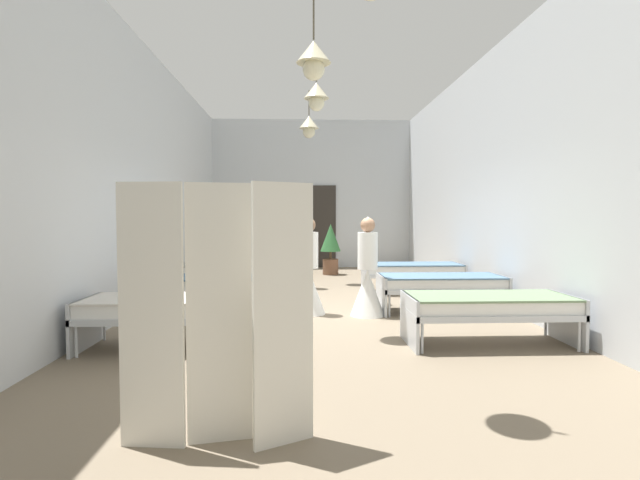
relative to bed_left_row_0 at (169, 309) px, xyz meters
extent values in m
cube|color=#7A6B56|center=(1.83, 1.90, -0.49)|extent=(6.37, 14.13, 0.10)
cube|color=silver|center=(1.83, 8.77, 1.72)|extent=(6.17, 0.20, 4.31)
cube|color=silver|center=(-1.15, 1.90, 1.72)|extent=(0.20, 13.53, 4.31)
cube|color=silver|center=(4.82, 1.90, 1.72)|extent=(0.20, 13.53, 4.31)
cube|color=#2D2823|center=(1.83, 8.65, 0.76)|extent=(1.40, 0.06, 2.40)
cylinder|color=brown|center=(1.66, 0.72, 3.57)|extent=(0.02, 0.02, 0.60)
cone|color=beige|center=(1.66, 0.72, 3.12)|extent=(0.44, 0.44, 0.28)
sphere|color=beige|center=(1.66, 0.72, 2.90)|extent=(0.28, 0.28, 0.28)
cylinder|color=brown|center=(1.77, 3.08, 3.64)|extent=(0.02, 0.02, 0.47)
cone|color=beige|center=(1.77, 3.08, 3.26)|extent=(0.44, 0.44, 0.28)
sphere|color=beige|center=(1.77, 3.08, 3.04)|extent=(0.28, 0.28, 0.28)
cylinder|color=brown|center=(1.69, 5.45, 3.60)|extent=(0.02, 0.02, 0.56)
cone|color=beige|center=(1.69, 5.45, 3.17)|extent=(0.44, 0.44, 0.28)
sphere|color=beige|center=(1.69, 5.45, 2.95)|extent=(0.28, 0.28, 0.28)
cylinder|color=#B7BCC1|center=(-0.87, -0.36, -0.27)|extent=(0.03, 0.03, 0.34)
cylinder|color=#B7BCC1|center=(-0.87, 0.36, -0.27)|extent=(0.03, 0.03, 0.34)
cylinder|color=#B7BCC1|center=(0.87, -0.36, -0.27)|extent=(0.03, 0.03, 0.34)
cylinder|color=#B7BCC1|center=(0.87, 0.36, -0.27)|extent=(0.03, 0.03, 0.34)
cube|color=#B7BCC1|center=(0.00, 0.00, -0.06)|extent=(1.90, 0.84, 0.07)
cube|color=#B7BCC1|center=(-0.93, 0.00, -0.15)|extent=(0.04, 0.84, 0.57)
cube|color=#B7BCC1|center=(0.93, 0.00, -0.15)|extent=(0.04, 0.84, 0.57)
cube|color=white|center=(0.00, 0.00, 0.04)|extent=(1.82, 0.78, 0.14)
cube|color=beige|center=(0.00, 0.00, 0.12)|extent=(1.86, 0.82, 0.02)
cylinder|color=#B7BCC1|center=(2.80, -0.36, -0.27)|extent=(0.03, 0.03, 0.34)
cylinder|color=#B7BCC1|center=(2.80, 0.36, -0.27)|extent=(0.03, 0.03, 0.34)
cylinder|color=#B7BCC1|center=(4.54, -0.36, -0.27)|extent=(0.03, 0.03, 0.34)
cylinder|color=#B7BCC1|center=(4.54, 0.36, -0.27)|extent=(0.03, 0.03, 0.34)
cube|color=#B7BCC1|center=(3.67, 0.00, -0.06)|extent=(1.90, 0.84, 0.07)
cube|color=#B7BCC1|center=(2.74, 0.00, -0.15)|extent=(0.04, 0.84, 0.57)
cube|color=#B7BCC1|center=(4.60, 0.00, -0.15)|extent=(0.04, 0.84, 0.57)
cube|color=white|center=(3.67, 0.00, 0.04)|extent=(1.82, 0.78, 0.14)
cube|color=slate|center=(3.67, 0.00, 0.12)|extent=(1.86, 0.82, 0.02)
cylinder|color=#B7BCC1|center=(-0.87, 1.54, -0.27)|extent=(0.03, 0.03, 0.34)
cylinder|color=#B7BCC1|center=(-0.87, 2.26, -0.27)|extent=(0.03, 0.03, 0.34)
cylinder|color=#B7BCC1|center=(0.87, 1.54, -0.27)|extent=(0.03, 0.03, 0.34)
cylinder|color=#B7BCC1|center=(0.87, 2.26, -0.27)|extent=(0.03, 0.03, 0.34)
cube|color=#B7BCC1|center=(0.00, 1.90, -0.06)|extent=(1.90, 0.84, 0.07)
cube|color=#B7BCC1|center=(-0.93, 1.90, -0.15)|extent=(0.04, 0.84, 0.57)
cube|color=#B7BCC1|center=(0.93, 1.90, -0.15)|extent=(0.04, 0.84, 0.57)
cube|color=white|center=(0.00, 1.90, 0.04)|extent=(1.82, 0.78, 0.14)
cube|color=slate|center=(0.00, 1.90, 0.12)|extent=(1.86, 0.82, 0.02)
cylinder|color=#B7BCC1|center=(2.80, 1.54, -0.27)|extent=(0.03, 0.03, 0.34)
cylinder|color=#B7BCC1|center=(2.80, 2.26, -0.27)|extent=(0.03, 0.03, 0.34)
cylinder|color=#B7BCC1|center=(4.54, 1.54, -0.27)|extent=(0.03, 0.03, 0.34)
cylinder|color=#B7BCC1|center=(4.54, 2.26, -0.27)|extent=(0.03, 0.03, 0.34)
cube|color=#B7BCC1|center=(3.67, 1.90, -0.06)|extent=(1.90, 0.84, 0.07)
cube|color=#B7BCC1|center=(2.74, 1.90, -0.15)|extent=(0.04, 0.84, 0.57)
cube|color=#B7BCC1|center=(4.60, 1.90, -0.15)|extent=(0.04, 0.84, 0.57)
cube|color=white|center=(3.67, 1.90, 0.04)|extent=(1.82, 0.78, 0.14)
cube|color=slate|center=(3.67, 1.90, 0.12)|extent=(1.86, 0.82, 0.02)
cylinder|color=#B7BCC1|center=(-0.87, 3.44, -0.27)|extent=(0.03, 0.03, 0.34)
cylinder|color=#B7BCC1|center=(-0.87, 4.16, -0.27)|extent=(0.03, 0.03, 0.34)
cylinder|color=#B7BCC1|center=(0.87, 3.44, -0.27)|extent=(0.03, 0.03, 0.34)
cylinder|color=#B7BCC1|center=(0.87, 4.16, -0.27)|extent=(0.03, 0.03, 0.34)
cube|color=#B7BCC1|center=(0.00, 3.80, -0.06)|extent=(1.90, 0.84, 0.07)
cube|color=#B7BCC1|center=(-0.93, 3.80, -0.15)|extent=(0.04, 0.84, 0.57)
cube|color=#B7BCC1|center=(0.93, 3.80, -0.15)|extent=(0.04, 0.84, 0.57)
cube|color=white|center=(0.00, 3.80, 0.04)|extent=(1.82, 0.78, 0.14)
cube|color=#9E9E93|center=(0.00, 3.80, 0.12)|extent=(1.86, 0.82, 0.02)
cylinder|color=#B7BCC1|center=(2.80, 3.44, -0.27)|extent=(0.03, 0.03, 0.34)
cylinder|color=#B7BCC1|center=(2.80, 4.16, -0.27)|extent=(0.03, 0.03, 0.34)
cylinder|color=#B7BCC1|center=(4.54, 3.44, -0.27)|extent=(0.03, 0.03, 0.34)
cylinder|color=#B7BCC1|center=(4.54, 4.16, -0.27)|extent=(0.03, 0.03, 0.34)
cube|color=#B7BCC1|center=(3.67, 3.80, -0.06)|extent=(1.90, 0.84, 0.07)
cube|color=#B7BCC1|center=(2.74, 3.80, -0.15)|extent=(0.04, 0.84, 0.57)
cube|color=#B7BCC1|center=(4.60, 3.80, -0.15)|extent=(0.04, 0.84, 0.57)
cube|color=white|center=(3.67, 3.80, 0.04)|extent=(1.82, 0.78, 0.14)
cube|color=slate|center=(3.67, 3.80, 0.12)|extent=(1.86, 0.82, 0.02)
cone|color=white|center=(2.49, 1.67, -0.09)|extent=(0.52, 0.52, 0.70)
cylinder|color=white|center=(2.49, 1.67, 0.54)|extent=(0.30, 0.30, 0.55)
sphere|color=#A87A5B|center=(2.49, 1.67, 0.92)|extent=(0.22, 0.22, 0.22)
cone|color=white|center=(2.49, 1.67, 1.00)|extent=(0.18, 0.18, 0.10)
cone|color=white|center=(1.55, 4.53, -0.09)|extent=(0.52, 0.52, 0.70)
cylinder|color=white|center=(1.55, 4.53, 0.54)|extent=(0.30, 0.30, 0.55)
sphere|color=#A87A5B|center=(1.55, 4.53, 0.92)|extent=(0.22, 0.22, 0.22)
cone|color=white|center=(1.55, 4.53, 1.00)|extent=(0.18, 0.18, 0.10)
cone|color=white|center=(1.61, 1.84, -0.09)|extent=(0.52, 0.52, 0.70)
cylinder|color=white|center=(1.61, 1.84, 0.54)|extent=(0.30, 0.30, 0.55)
sphere|color=#846047|center=(1.61, 1.84, 0.92)|extent=(0.22, 0.22, 0.22)
cone|color=white|center=(1.61, 1.84, 1.00)|extent=(0.18, 0.18, 0.10)
cylinder|color=brown|center=(2.27, 6.86, -0.24)|extent=(0.40, 0.40, 0.40)
cylinder|color=brown|center=(2.27, 6.86, 0.06)|extent=(0.06, 0.06, 0.20)
cone|color=#2D6633|center=(2.27, 6.86, 0.51)|extent=(0.52, 0.52, 0.70)
cube|color=silver|center=(0.53, -2.38, 0.41)|extent=(0.42, 0.08, 1.70)
cube|color=silver|center=(0.95, -2.32, 0.41)|extent=(0.42, 0.11, 1.70)
cube|color=silver|center=(1.37, -2.38, 0.41)|extent=(0.39, 0.22, 1.70)
camera|label=1|loc=(1.48, -5.45, 1.04)|focal=27.03mm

